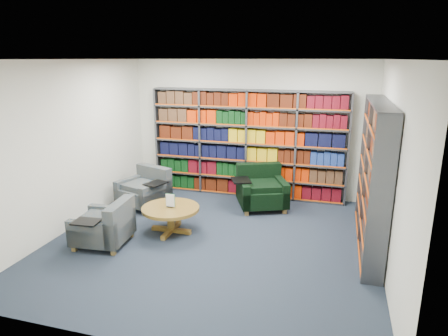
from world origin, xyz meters
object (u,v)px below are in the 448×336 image
(chair_teal_front, at_px, (107,227))
(chair_teal_left, at_px, (146,190))
(coffee_table, at_px, (171,212))
(chair_green_right, at_px, (261,190))

(chair_teal_front, bearing_deg, chair_teal_left, 96.96)
(chair_teal_front, distance_m, coffee_table, 1.03)
(chair_teal_left, distance_m, coffee_table, 1.47)
(chair_teal_left, xyz_separation_m, chair_teal_front, (0.22, -1.77, -0.01))
(coffee_table, bearing_deg, chair_teal_front, -138.85)
(chair_teal_left, relative_size, chair_green_right, 0.90)
(chair_teal_left, bearing_deg, chair_teal_front, -83.04)
(coffee_table, bearing_deg, chair_green_right, 53.84)
(chair_green_right, bearing_deg, chair_teal_left, -165.93)
(coffee_table, bearing_deg, chair_teal_left, 132.36)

